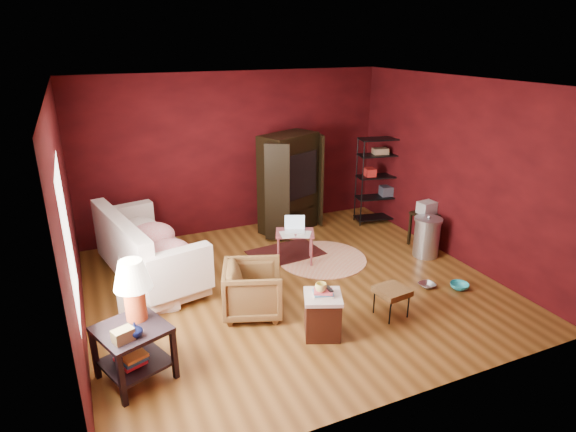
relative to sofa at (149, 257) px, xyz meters
name	(u,v)px	position (x,y,z in m)	size (l,w,h in m)	color
room	(292,193)	(1.79, -1.01, 1.02)	(5.54, 5.04, 2.84)	brown
sofa	(149,257)	(0.00, 0.00, 0.00)	(1.95, 0.57, 0.76)	beige
armchair	(253,287)	(1.07, -1.42, -0.01)	(0.72, 0.67, 0.74)	black
pet_bowl_steel	(428,280)	(3.54, -1.78, -0.27)	(0.23, 0.06, 0.23)	#B3B6BA
pet_bowl_turquoise	(460,281)	(3.93, -2.00, -0.25)	(0.26, 0.08, 0.26)	#29B1C1
vase	(135,330)	(-0.45, -2.29, 0.30)	(0.15, 0.15, 0.15)	#0C123C
mug	(321,286)	(1.62, -2.20, 0.27)	(0.13, 0.10, 0.13)	#F5E178
side_table	(133,310)	(-0.43, -2.03, 0.38)	(0.83, 0.83, 1.26)	black
sofa_cushions	(145,252)	(-0.04, 0.01, 0.09)	(1.34, 2.40, 0.95)	beige
hamper	(322,314)	(1.65, -2.20, -0.11)	(0.56, 0.56, 0.61)	#471E10
footstool	(392,292)	(2.64, -2.18, -0.05)	(0.42, 0.42, 0.38)	black
rug_round	(322,259)	(2.61, -0.36, -0.37)	(1.85, 1.85, 0.01)	white
rug_oriental	(286,253)	(2.16, 0.07, -0.37)	(1.21, 0.87, 0.01)	#4C1414
laptop_desk	(295,235)	(2.18, -0.26, 0.07)	(0.70, 0.62, 0.72)	#99464D
tv_armoire	(290,182)	(2.65, 0.99, 0.54)	(1.27, 1.05, 1.76)	black
wire_shelving	(379,177)	(4.34, 0.70, 0.51)	(0.84, 0.49, 1.62)	black
small_stand	(426,213)	(4.42, -0.59, 0.21)	(0.43, 0.43, 0.79)	black
trash_can	(427,237)	(4.21, -0.91, -0.05)	(0.55, 0.55, 0.69)	#BABBC2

